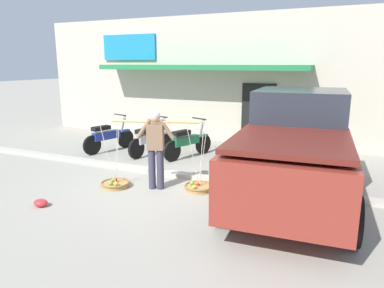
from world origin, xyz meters
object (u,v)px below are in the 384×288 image
(fruit_basket_left_side, at_px, (199,187))
(motorcycle_nearest_shop, at_px, (108,137))
(fruit_basket_right_side, at_px, (115,184))
(parked_truck, at_px, (296,148))
(plastic_litter_bag, at_px, (41,203))
(motorcycle_third_in_row, at_px, (187,142))
(motorcycle_second_in_row, at_px, (150,139))
(fruit_vendor, at_px, (156,144))

(fruit_basket_left_side, relative_size, motorcycle_nearest_shop, 0.82)
(fruit_basket_right_side, height_order, parked_truck, parked_truck)
(plastic_litter_bag, bearing_deg, motorcycle_third_in_row, 76.45)
(motorcycle_nearest_shop, bearing_deg, parked_truck, -16.15)
(parked_truck, bearing_deg, motorcycle_second_in_row, 157.12)
(fruit_basket_right_side, bearing_deg, parked_truck, 13.95)
(motorcycle_nearest_shop, relative_size, motorcycle_third_in_row, 1.02)
(fruit_basket_left_side, distance_m, plastic_litter_bag, 3.11)
(fruit_vendor, xyz_separation_m, fruit_basket_right_side, (-0.87, -0.28, -0.90))
(motorcycle_second_in_row, xyz_separation_m, plastic_litter_bag, (0.10, -4.18, -0.38))
(fruit_basket_right_side, bearing_deg, fruit_basket_left_side, 17.97)
(fruit_vendor, xyz_separation_m, motorcycle_third_in_row, (-0.46, 2.58, -0.53))
(motorcycle_nearest_shop, relative_size, motorcycle_second_in_row, 0.98)
(fruit_basket_left_side, height_order, plastic_litter_bag, fruit_basket_left_side)
(motorcycle_second_in_row, xyz_separation_m, parked_truck, (4.35, -1.84, 0.58))
(fruit_vendor, bearing_deg, parked_truck, 12.59)
(fruit_vendor, distance_m, motorcycle_second_in_row, 2.98)
(fruit_vendor, distance_m, motorcycle_nearest_shop, 3.77)
(fruit_vendor, bearing_deg, fruit_basket_left_side, 17.81)
(fruit_basket_right_side, height_order, motorcycle_third_in_row, fruit_basket_right_side)
(motorcycle_nearest_shop, xyz_separation_m, motorcycle_third_in_row, (2.51, 0.31, 0.00))
(motorcycle_nearest_shop, xyz_separation_m, plastic_litter_bag, (1.47, -4.00, -0.38))
(motorcycle_third_in_row, bearing_deg, fruit_vendor, -79.82)
(fruit_vendor, height_order, motorcycle_nearest_shop, fruit_vendor)
(fruit_basket_left_side, bearing_deg, parked_truck, 10.12)
(motorcycle_nearest_shop, bearing_deg, fruit_basket_left_side, -27.45)
(fruit_basket_right_side, distance_m, motorcycle_nearest_shop, 3.33)
(motorcycle_nearest_shop, xyz_separation_m, motorcycle_second_in_row, (1.36, 0.18, 0.00))
(fruit_basket_right_side, height_order, motorcycle_second_in_row, fruit_basket_right_side)
(fruit_vendor, height_order, plastic_litter_bag, fruit_vendor)
(plastic_litter_bag, bearing_deg, fruit_vendor, 49.11)
(fruit_basket_left_side, height_order, fruit_basket_right_side, same)
(fruit_basket_right_side, bearing_deg, motorcycle_second_in_row, 105.11)
(fruit_basket_right_side, distance_m, plastic_litter_bag, 1.58)
(motorcycle_second_in_row, xyz_separation_m, motorcycle_third_in_row, (1.14, 0.13, 0.00))
(motorcycle_nearest_shop, distance_m, motorcycle_third_in_row, 2.52)
(parked_truck, distance_m, plastic_litter_bag, 4.95)
(motorcycle_third_in_row, xyz_separation_m, plastic_litter_bag, (-1.04, -4.31, -0.38))
(fruit_vendor, xyz_separation_m, motorcycle_second_in_row, (-1.61, 2.45, -0.53))
(fruit_vendor, bearing_deg, fruit_basket_right_side, -161.87)
(fruit_basket_right_side, bearing_deg, motorcycle_third_in_row, 81.96)
(motorcycle_third_in_row, bearing_deg, motorcycle_second_in_row, -173.67)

